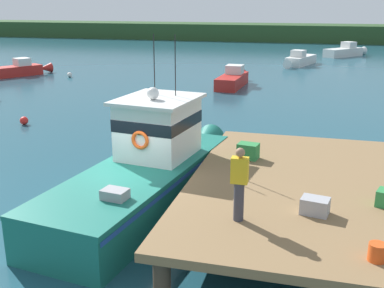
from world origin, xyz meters
name	(u,v)px	position (x,y,z in m)	size (l,w,h in m)	color
ground_plane	(135,206)	(0.00, 0.00, 0.00)	(200.00, 200.00, 0.00)	#1E4C5B
dock	(306,188)	(4.80, 0.00, 1.07)	(6.00, 9.00, 1.20)	#4C3D2D
main_fishing_boat	(149,168)	(0.28, 0.54, 1.01)	(3.64, 9.96, 4.80)	#196B5B
crate_single_by_cleat	(248,151)	(3.04, 1.60, 1.43)	(0.60, 0.44, 0.47)	#2D8442
crate_stack_mid_dock	(315,206)	(5.04, -1.85, 1.38)	(0.60, 0.44, 0.37)	#9E9EA3
bait_bucket	(377,252)	(6.16, -3.61, 1.37)	(0.32, 0.32, 0.34)	#E04C19
deckhand_by_the_boat	(239,183)	(3.45, -2.60, 2.06)	(0.36, 0.22, 1.63)	#383842
moored_boat_far_right	(346,51)	(7.61, 42.36, 0.52)	(4.78, 5.31, 1.52)	silver
moored_boat_near_channel	(299,60)	(3.15, 33.40, 0.49)	(2.81, 5.69, 1.43)	white
moored_boat_mid_harbor	(233,79)	(-0.81, 20.82, 0.49)	(1.64, 5.62, 1.42)	red
moored_boat_far_left	(18,70)	(-18.22, 21.14, 0.47)	(3.69, 5.18, 1.37)	red
mooring_buoy_channel_marker	(24,121)	(-8.65, 7.50, 0.20)	(0.40, 0.40, 0.40)	red
mooring_buoy_inshore	(70,75)	(-13.89, 21.45, 0.19)	(0.38, 0.38, 0.38)	silver
far_shoreline	(287,32)	(0.00, 62.00, 1.20)	(120.00, 8.00, 2.40)	#284723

